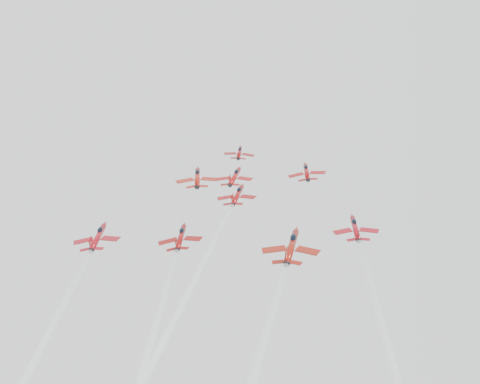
# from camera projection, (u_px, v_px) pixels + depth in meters

# --- Properties ---
(jet_lead) EXTENTS (8.38, 10.16, 8.15)m
(jet_lead) POSITION_uv_depth(u_px,v_px,m) (239.00, 152.00, 142.92)
(jet_lead) COLOR maroon
(jet_row2_left) EXTENTS (10.48, 12.71, 10.20)m
(jet_row2_left) POSITION_uv_depth(u_px,v_px,m) (198.00, 177.00, 128.53)
(jet_row2_left) COLOR #B01F10
(jet_row2_center) EXTENTS (9.29, 11.27, 9.04)m
(jet_row2_center) POSITION_uv_depth(u_px,v_px,m) (235.00, 176.00, 127.50)
(jet_row2_center) COLOR #AD1010
(jet_row2_right) EXTENTS (9.10, 11.04, 8.86)m
(jet_row2_right) POSITION_uv_depth(u_px,v_px,m) (307.00, 171.00, 127.11)
(jet_row2_right) COLOR #A50F11
(jet_center) EXTENTS (8.85, 76.12, 61.04)m
(jet_center) POSITION_uv_depth(u_px,v_px,m) (211.00, 315.00, 78.28)
(jet_center) COLOR #9D0F0F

